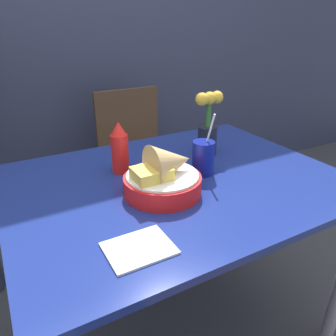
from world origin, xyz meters
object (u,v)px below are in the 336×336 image
food_basket (165,176)px  flower_vase (208,125)px  drink_cup (203,159)px  ketchup_bottle (120,148)px  chair_far_window (134,151)px

food_basket → flower_vase: (0.31, 0.21, 0.06)m
food_basket → flower_vase: bearing=33.9°
drink_cup → flower_vase: (0.12, 0.15, 0.06)m
ketchup_bottle → drink_cup: size_ratio=0.83×
ketchup_bottle → drink_cup: bearing=-32.2°
chair_far_window → food_basket: size_ratio=3.49×
drink_cup → flower_vase: size_ratio=0.89×
chair_far_window → drink_cup: 0.89m
chair_far_window → ketchup_bottle: bearing=-116.8°
ketchup_bottle → flower_vase: flower_vase is taller
food_basket → drink_cup: drink_cup is taller
food_basket → flower_vase: 0.38m
flower_vase → food_basket: bearing=-146.1°
food_basket → ketchup_bottle: (-0.07, 0.22, 0.03)m
ketchup_bottle → food_basket: bearing=-73.6°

